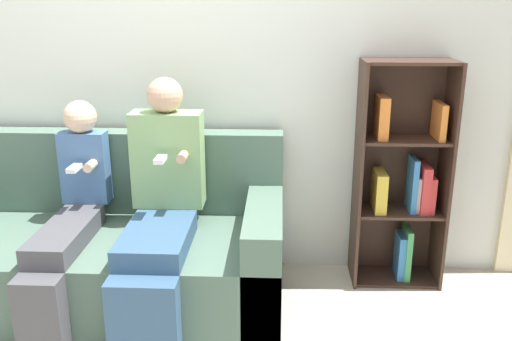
% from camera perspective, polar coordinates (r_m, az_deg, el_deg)
% --- Properties ---
extents(back_wall, '(10.00, 0.06, 2.55)m').
position_cam_1_polar(back_wall, '(3.32, -8.73, 10.81)').
color(back_wall, silver).
rests_on(back_wall, ground_plane).
extents(couch, '(1.97, 0.92, 0.91)m').
position_cam_1_polar(couch, '(3.21, -15.31, -8.21)').
color(couch, '#4C6656').
rests_on(couch, ground_plane).
extents(adult_seated, '(0.39, 0.87, 1.26)m').
position_cam_1_polar(adult_seated, '(2.92, -9.99, -3.24)').
color(adult_seated, '#335170').
rests_on(adult_seated, ground_plane).
extents(child_seated, '(0.26, 0.89, 1.12)m').
position_cam_1_polar(child_seated, '(3.05, -19.14, -4.46)').
color(child_seated, '#47474C').
rests_on(child_seated, ground_plane).
extents(bookshelf, '(0.52, 0.30, 1.34)m').
position_cam_1_polar(bookshelf, '(3.32, 15.10, -0.86)').
color(bookshelf, '#3D281E').
rests_on(bookshelf, ground_plane).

